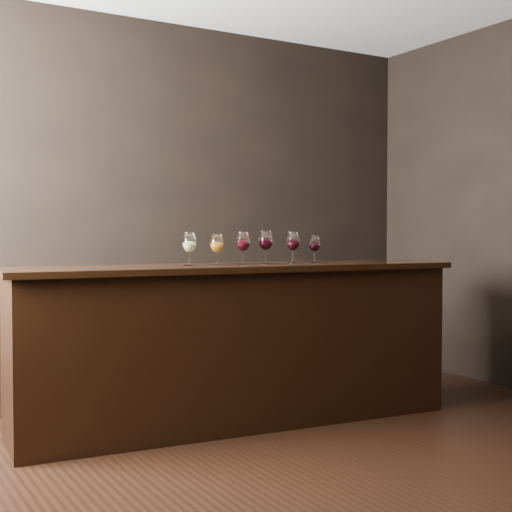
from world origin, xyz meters
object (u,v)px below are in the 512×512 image
glass_red_a (243,242)px  glass_red_b (266,241)px  bar_counter (237,347)px  glass_amber (217,244)px  glass_white (189,243)px  glass_red_d (315,244)px  back_bar_shelf (168,329)px  glass_red_c (293,242)px

glass_red_a → glass_red_b: size_ratio=0.96×
bar_counter → glass_amber: glass_amber is taller
glass_white → glass_red_d: bearing=-2.8°
back_bar_shelf → glass_amber: 1.24m
glass_red_d → bar_counter: bearing=179.4°
glass_red_a → glass_red_d: size_ratio=1.15×
back_bar_shelf → glass_red_b: (0.23, -1.03, 0.66)m
back_bar_shelf → glass_red_c: (0.41, -1.07, 0.66)m
glass_red_a → glass_amber: bearing=-171.8°
glass_red_b → glass_red_d: glass_red_b is taller
bar_counter → glass_red_a: 0.65m
bar_counter → glass_red_c: bearing=1.2°
glass_white → glass_red_d: size_ratio=1.12×
back_bar_shelf → bar_counter: bearing=-89.3°
glass_white → glass_red_a: 0.36m
glass_red_c → glass_white: bearing=174.9°
bar_counter → back_bar_shelf: size_ratio=1.05×
bar_counter → glass_red_c: 0.76m
glass_amber → glass_red_d: bearing=0.2°
back_bar_shelf → glass_red_b: 1.25m
glass_amber → glass_red_d: 0.72m
glass_red_b → glass_red_c: 0.19m
back_bar_shelf → glass_red_b: size_ratio=12.27×
back_bar_shelf → glass_red_a: glass_red_a is taller
back_bar_shelf → glass_red_d: (0.59, -1.05, 0.64)m
glass_red_a → bar_counter: bearing=-159.8°
glass_amber → glass_red_d: size_ratio=1.09×
bar_counter → glass_white: (-0.31, 0.04, 0.65)m
glass_amber → glass_white: bearing=164.4°
glass_white → glass_red_d: (0.89, -0.04, -0.01)m
back_bar_shelf → glass_red_b: glass_red_b is taller
glass_amber → bar_counter: bearing=3.4°
glass_white → glass_amber: size_ratio=1.03×
back_bar_shelf → glass_red_c: glass_red_c is taller
bar_counter → glass_amber: bearing=-171.5°
glass_amber → glass_red_b: glass_red_b is taller
back_bar_shelf → glass_red_c: bearing=-69.0°
glass_white → glass_red_c: 0.71m
glass_amber → glass_red_a: (0.20, 0.03, 0.01)m
glass_amber → glass_red_b: size_ratio=0.91×
glass_white → glass_amber: glass_white is taller
glass_red_a → glass_red_d: (0.53, -0.03, -0.02)m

